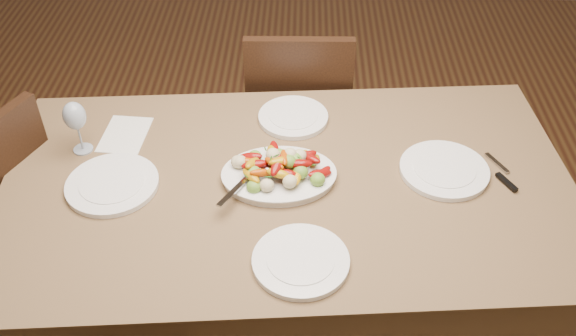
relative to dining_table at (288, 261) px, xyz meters
The scene contains 12 objects.
dining_table is the anchor object (origin of this frame).
chair_far 0.78m from the dining_table, 88.23° to the left, with size 0.42×0.42×0.95m, color black, non-canonical shape.
serving_platter 0.39m from the dining_table, 154.25° to the left, with size 0.36×0.26×0.02m, color white.
roasted_vegetables 0.45m from the dining_table, 154.25° to the left, with size 0.29×0.20×0.09m, color #720907, non-canonical shape.
serving_spoon 0.44m from the dining_table, 162.74° to the right, with size 0.28×0.06×0.03m, color #9EA0A8, non-canonical shape.
plate_left 0.68m from the dining_table, behind, with size 0.29×0.29×0.02m, color white.
plate_right 0.64m from the dining_table, ahead, with size 0.29×0.29×0.02m, color white.
plate_far 0.52m from the dining_table, 88.35° to the left, with size 0.25×0.25×0.02m, color white.
plate_near 0.52m from the dining_table, 82.47° to the right, with size 0.28×0.28×0.02m, color white.
wine_glass 0.86m from the dining_table, 168.15° to the left, with size 0.08×0.08×0.20m, color #8C99A5, non-canonical shape.
menu_card 0.73m from the dining_table, 157.96° to the left, with size 0.15×0.21×0.00m, color silver.
table_knife 0.80m from the dining_table, ahead, with size 0.02×0.20×0.01m, color #9EA0A8, non-canonical shape.
Camera 1 is at (0.23, -1.41, 2.14)m, focal length 40.00 mm.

